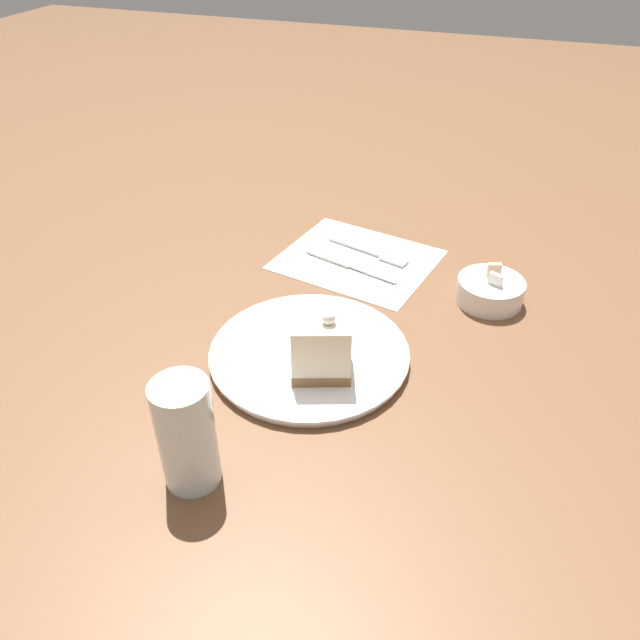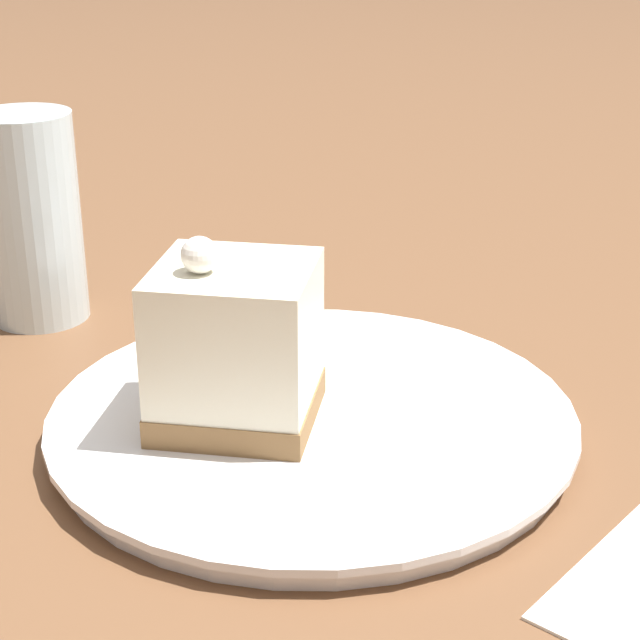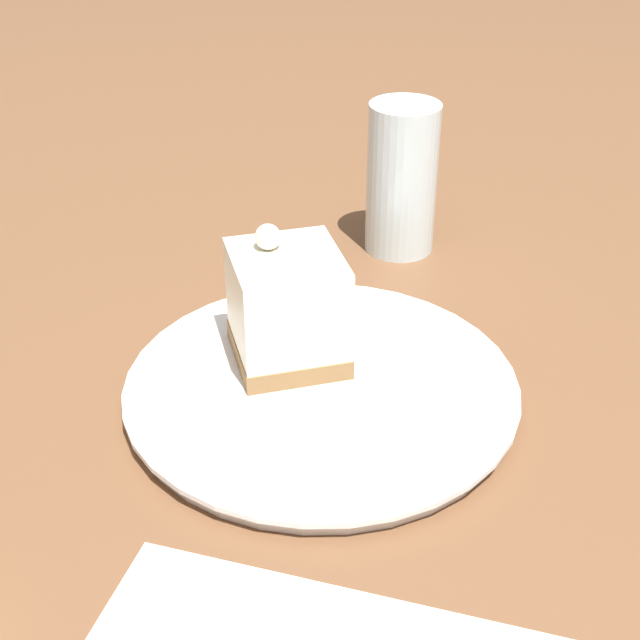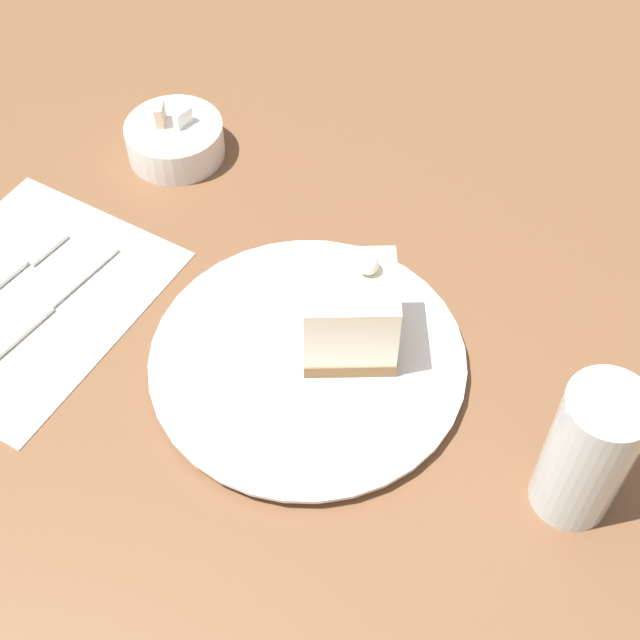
% 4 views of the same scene
% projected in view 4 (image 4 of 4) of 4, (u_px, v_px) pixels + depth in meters
% --- Properties ---
extents(ground_plane, '(4.00, 4.00, 0.00)m').
position_uv_depth(ground_plane, '(260.00, 364.00, 0.76)').
color(ground_plane, brown).
extents(plate, '(0.27, 0.27, 0.01)m').
position_uv_depth(plate, '(308.00, 361.00, 0.75)').
color(plate, white).
rests_on(plate, ground_plane).
extents(cake_slice, '(0.10, 0.10, 0.10)m').
position_uv_depth(cake_slice, '(350.00, 312.00, 0.72)').
color(cake_slice, olive).
rests_on(cake_slice, plate).
extents(napkin, '(0.25, 0.28, 0.00)m').
position_uv_depth(napkin, '(25.00, 295.00, 0.80)').
color(napkin, white).
rests_on(napkin, ground_plane).
extents(fork, '(0.06, 0.15, 0.00)m').
position_uv_depth(fork, '(11.00, 271.00, 0.82)').
color(fork, '#B2B2B7').
rests_on(fork, napkin).
extents(knife, '(0.06, 0.17, 0.00)m').
position_uv_depth(knife, '(35.00, 317.00, 0.78)').
color(knife, '#B2B2B7').
rests_on(knife, napkin).
extents(sugar_bowl, '(0.10, 0.10, 0.06)m').
position_uv_depth(sugar_bowl, '(175.00, 140.00, 0.91)').
color(sugar_bowl, white).
rests_on(sugar_bowl, ground_plane).
extents(drinking_glass, '(0.06, 0.06, 0.13)m').
position_uv_depth(drinking_glass, '(588.00, 453.00, 0.63)').
color(drinking_glass, silver).
rests_on(drinking_glass, ground_plane).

